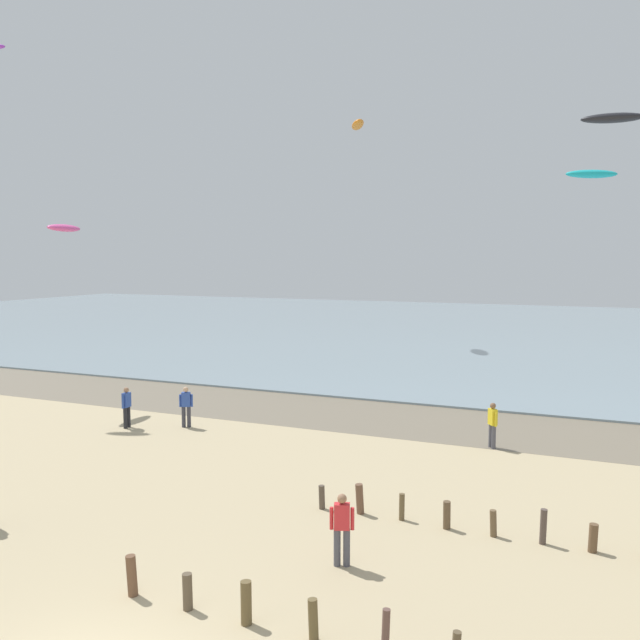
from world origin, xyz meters
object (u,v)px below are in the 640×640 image
(kite_aloft_1, at_px, (64,228))
(kite_aloft_6, at_px, (592,174))
(person_by_waterline, at_px, (492,424))
(kite_aloft_4, at_px, (613,118))
(kite_aloft_9, at_px, (358,125))
(person_right_flank, at_px, (186,406))
(person_far_down_beach, at_px, (127,406))
(person_nearest_camera, at_px, (342,527))

(kite_aloft_1, bearing_deg, kite_aloft_6, 128.50)
(person_by_waterline, relative_size, kite_aloft_6, 0.53)
(kite_aloft_4, distance_m, kite_aloft_9, 28.58)
(person_right_flank, height_order, kite_aloft_1, kite_aloft_1)
(kite_aloft_6, bearing_deg, person_far_down_beach, -151.40)
(person_nearest_camera, distance_m, kite_aloft_4, 22.69)
(person_by_waterline, xyz_separation_m, person_far_down_beach, (-14.47, -3.00, 0.00))
(person_right_flank, bearing_deg, kite_aloft_9, 96.35)
(kite_aloft_9, bearing_deg, person_by_waterline, -170.02)
(person_right_flank, height_order, kite_aloft_4, kite_aloft_4)
(person_by_waterline, bearing_deg, kite_aloft_4, 63.09)
(person_right_flank, height_order, person_far_down_beach, same)
(person_by_waterline, height_order, person_right_flank, same)
(person_nearest_camera, xyz_separation_m, kite_aloft_9, (-13.91, 38.96, 16.96))
(kite_aloft_1, bearing_deg, person_far_down_beach, 61.47)
(kite_aloft_4, bearing_deg, kite_aloft_6, 88.65)
(person_right_flank, height_order, kite_aloft_9, kite_aloft_9)
(person_nearest_camera, bearing_deg, kite_aloft_1, 149.69)
(person_right_flank, bearing_deg, person_far_down_beach, -154.29)
(person_far_down_beach, bearing_deg, person_right_flank, 25.71)
(kite_aloft_4, xyz_separation_m, kite_aloft_6, (-1.09, 12.72, -0.92))
(person_right_flank, relative_size, kite_aloft_4, 0.65)
(person_right_flank, bearing_deg, kite_aloft_6, 55.87)
(person_right_flank, xyz_separation_m, kite_aloft_6, (14.84, 21.90, 11.25))
(person_nearest_camera, distance_m, kite_aloft_6, 33.35)
(kite_aloft_6, bearing_deg, kite_aloft_1, -162.77)
(person_right_flank, relative_size, kite_aloft_1, 0.80)
(kite_aloft_4, bearing_deg, person_nearest_camera, -112.44)
(kite_aloft_9, bearing_deg, person_far_down_beach, 162.78)
(person_by_waterline, distance_m, kite_aloft_9, 36.11)
(person_by_waterline, relative_size, kite_aloft_4, 0.65)
(person_far_down_beach, bearing_deg, person_nearest_camera, -32.45)
(kite_aloft_1, xyz_separation_m, kite_aloft_6, (22.61, 20.37, 3.70))
(person_far_down_beach, xyz_separation_m, kite_aloft_6, (17.06, 22.96, 11.25))
(person_right_flank, xyz_separation_m, person_far_down_beach, (-2.22, -1.07, 0.00))
(person_by_waterline, bearing_deg, person_far_down_beach, -168.30)
(kite_aloft_1, relative_size, kite_aloft_6, 0.67)
(person_far_down_beach, xyz_separation_m, kite_aloft_1, (-5.55, 2.59, 7.55))
(kite_aloft_6, height_order, kite_aloft_9, kite_aloft_9)
(person_nearest_camera, height_order, kite_aloft_1, kite_aloft_1)
(person_by_waterline, xyz_separation_m, kite_aloft_1, (-20.03, -0.41, 7.55))
(person_far_down_beach, distance_m, kite_aloft_9, 35.19)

